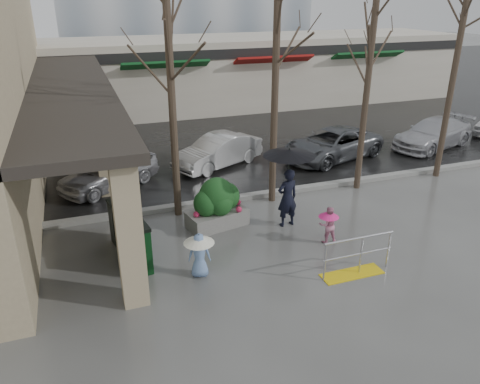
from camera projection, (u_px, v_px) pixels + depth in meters
ground at (284, 259)px, 12.23m from camera, size 120.00×120.00×0.00m
street_asphalt at (147, 97)px, 31.28m from camera, size 120.00×36.00×0.01m
curb at (234, 198)px, 15.67m from camera, size 120.00×0.30×0.15m
canopy_slab at (66, 80)px, 16.25m from camera, size 2.80×18.00×0.25m
pillar_front at (129, 233)px, 9.91m from camera, size 0.55×0.55×3.50m
pillar_back at (104, 145)px, 15.53m from camera, size 0.55×0.55×3.50m
storefront_row at (189, 73)px, 27.61m from camera, size 34.00×6.74×4.00m
handrail at (355, 261)px, 11.47m from camera, size 1.90×0.50×1.03m
tree_west at (169, 46)px, 12.73m from camera, size 3.20×3.20×6.80m
tree_midwest at (277, 37)px, 13.66m from camera, size 3.20×3.20×7.00m
tree_mideast at (372, 46)px, 14.83m from camera, size 3.20×3.20×6.50m
tree_east at (462, 26)px, 15.70m from camera, size 3.20×3.20×7.20m
woman at (288, 178)px, 13.45m from camera, size 1.51×1.51×2.42m
child_pink at (328, 223)px, 12.85m from camera, size 0.60×0.57×1.07m
child_blue at (199, 250)px, 11.27m from camera, size 0.75×0.75×1.14m
planter at (217, 203)px, 13.73m from camera, size 1.89×1.21×1.53m
news_boxes at (129, 235)px, 12.14m from camera, size 0.87×2.33×1.27m
car_a at (109, 171)px, 16.51m from camera, size 3.92×3.23×1.26m
car_b at (218, 151)px, 18.55m from camera, size 4.03×2.85×1.26m
car_c at (332, 144)px, 19.40m from camera, size 4.94×3.30×1.26m
car_d at (433, 134)px, 20.85m from camera, size 4.67×3.00×1.26m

